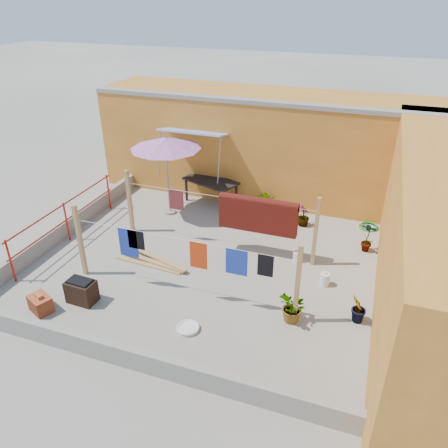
{
  "coord_description": "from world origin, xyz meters",
  "views": [
    {
      "loc": [
        3.46,
        -8.36,
        5.99
      ],
      "look_at": [
        0.38,
        0.3,
        0.99
      ],
      "focal_mm": 35.0,
      "sensor_mm": 36.0,
      "label": 1
    }
  ],
  "objects_px": {
    "green_hose": "(369,226)",
    "plant_back_a": "(266,201)",
    "outdoor_table": "(211,182)",
    "white_basin": "(188,328)",
    "brick_stack": "(41,304)",
    "water_jug_b": "(297,256)",
    "brazier": "(81,291)",
    "patio_umbrella": "(165,144)",
    "water_jug_a": "(325,279)"
  },
  "relations": [
    {
      "from": "white_basin",
      "to": "water_jug_b",
      "type": "distance_m",
      "value": 3.53
    },
    {
      "from": "water_jug_a",
      "to": "water_jug_b",
      "type": "relative_size",
      "value": 1.15
    },
    {
      "from": "green_hose",
      "to": "plant_back_a",
      "type": "xyz_separation_m",
      "value": [
        -3.03,
        0.0,
        0.31
      ]
    },
    {
      "from": "brick_stack",
      "to": "water_jug_b",
      "type": "height_order",
      "value": "brick_stack"
    },
    {
      "from": "patio_umbrella",
      "to": "outdoor_table",
      "type": "height_order",
      "value": "patio_umbrella"
    },
    {
      "from": "water_jug_a",
      "to": "white_basin",
      "type": "bearing_deg",
      "value": -134.13
    },
    {
      "from": "brazier",
      "to": "water_jug_b",
      "type": "bearing_deg",
      "value": 37.44
    },
    {
      "from": "brazier",
      "to": "water_jug_a",
      "type": "xyz_separation_m",
      "value": [
        4.84,
        2.34,
        -0.11
      ]
    },
    {
      "from": "water_jug_a",
      "to": "plant_back_a",
      "type": "relative_size",
      "value": 0.51
    },
    {
      "from": "brazier",
      "to": "patio_umbrella",
      "type": "bearing_deg",
      "value": 90.91
    },
    {
      "from": "water_jug_a",
      "to": "green_hose",
      "type": "xyz_separation_m",
      "value": [
        0.8,
        3.16,
        -0.12
      ]
    },
    {
      "from": "brazier",
      "to": "plant_back_a",
      "type": "distance_m",
      "value": 6.09
    },
    {
      "from": "water_jug_b",
      "to": "plant_back_a",
      "type": "bearing_deg",
      "value": 121.14
    },
    {
      "from": "patio_umbrella",
      "to": "plant_back_a",
      "type": "distance_m",
      "value": 3.4
    },
    {
      "from": "patio_umbrella",
      "to": "brazier",
      "type": "distance_m",
      "value": 4.84
    },
    {
      "from": "patio_umbrella",
      "to": "outdoor_table",
      "type": "xyz_separation_m",
      "value": [
        0.93,
        1.04,
        -1.45
      ]
    },
    {
      "from": "brick_stack",
      "to": "brazier",
      "type": "relative_size",
      "value": 0.94
    },
    {
      "from": "patio_umbrella",
      "to": "brick_stack",
      "type": "relative_size",
      "value": 4.1
    },
    {
      "from": "brick_stack",
      "to": "water_jug_a",
      "type": "xyz_separation_m",
      "value": [
        5.47,
        2.9,
        -0.03
      ]
    },
    {
      "from": "outdoor_table",
      "to": "white_basin",
      "type": "distance_m",
      "value": 5.84
    },
    {
      "from": "outdoor_table",
      "to": "brazier",
      "type": "xyz_separation_m",
      "value": [
        -0.86,
        -5.5,
        -0.44
      ]
    },
    {
      "from": "white_basin",
      "to": "plant_back_a",
      "type": "height_order",
      "value": "plant_back_a"
    },
    {
      "from": "brick_stack",
      "to": "patio_umbrella",
      "type": "bearing_deg",
      "value": 83.71
    },
    {
      "from": "green_hose",
      "to": "plant_back_a",
      "type": "bearing_deg",
      "value": 180.0
    },
    {
      "from": "outdoor_table",
      "to": "green_hose",
      "type": "relative_size",
      "value": 3.39
    },
    {
      "from": "water_jug_b",
      "to": "plant_back_a",
      "type": "xyz_separation_m",
      "value": [
        -1.44,
        2.39,
        0.21
      ]
    },
    {
      "from": "plant_back_a",
      "to": "green_hose",
      "type": "bearing_deg",
      "value": 0.0
    },
    {
      "from": "water_jug_b",
      "to": "white_basin",
      "type": "bearing_deg",
      "value": -115.99
    },
    {
      "from": "brazier",
      "to": "plant_back_a",
      "type": "height_order",
      "value": "plant_back_a"
    },
    {
      "from": "water_jug_a",
      "to": "plant_back_a",
      "type": "xyz_separation_m",
      "value": [
        -2.23,
        3.16,
        0.19
      ]
    },
    {
      "from": "brick_stack",
      "to": "plant_back_a",
      "type": "height_order",
      "value": "plant_back_a"
    },
    {
      "from": "brick_stack",
      "to": "white_basin",
      "type": "bearing_deg",
      "value": 8.99
    },
    {
      "from": "plant_back_a",
      "to": "water_jug_a",
      "type": "bearing_deg",
      "value": -54.8
    },
    {
      "from": "green_hose",
      "to": "plant_back_a",
      "type": "relative_size",
      "value": 0.79
    },
    {
      "from": "outdoor_table",
      "to": "water_jug_a",
      "type": "bearing_deg",
      "value": -38.4
    },
    {
      "from": "brick_stack",
      "to": "plant_back_a",
      "type": "distance_m",
      "value": 6.87
    },
    {
      "from": "white_basin",
      "to": "outdoor_table",
      "type": "bearing_deg",
      "value": 106.55
    },
    {
      "from": "white_basin",
      "to": "water_jug_a",
      "type": "xyz_separation_m",
      "value": [
        2.33,
        2.4,
        0.11
      ]
    },
    {
      "from": "water_jug_b",
      "to": "green_hose",
      "type": "distance_m",
      "value": 2.87
    },
    {
      "from": "outdoor_table",
      "to": "brick_stack",
      "type": "height_order",
      "value": "outdoor_table"
    },
    {
      "from": "patio_umbrella",
      "to": "brazier",
      "type": "bearing_deg",
      "value": -89.09
    },
    {
      "from": "outdoor_table",
      "to": "brick_stack",
      "type": "xyz_separation_m",
      "value": [
        -1.48,
        -6.06,
        -0.53
      ]
    },
    {
      "from": "patio_umbrella",
      "to": "plant_back_a",
      "type": "relative_size",
      "value": 3.46
    },
    {
      "from": "patio_umbrella",
      "to": "water_jug_b",
      "type": "bearing_deg",
      "value": -18.07
    },
    {
      "from": "outdoor_table",
      "to": "water_jug_a",
      "type": "xyz_separation_m",
      "value": [
        3.98,
        -3.16,
        -0.55
      ]
    },
    {
      "from": "outdoor_table",
      "to": "plant_back_a",
      "type": "height_order",
      "value": "outdoor_table"
    },
    {
      "from": "water_jug_b",
      "to": "outdoor_table",
      "type": "bearing_deg",
      "value": 143.26
    },
    {
      "from": "brazier",
      "to": "water_jug_a",
      "type": "distance_m",
      "value": 5.38
    },
    {
      "from": "white_basin",
      "to": "green_hose",
      "type": "distance_m",
      "value": 6.38
    },
    {
      "from": "outdoor_table",
      "to": "brazier",
      "type": "distance_m",
      "value": 5.58
    }
  ]
}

